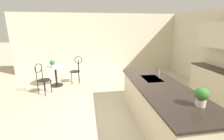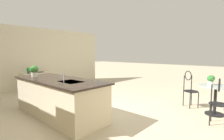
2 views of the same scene
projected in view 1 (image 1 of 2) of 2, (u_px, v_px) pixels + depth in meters
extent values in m
plane|color=beige|center=(119.00, 121.00, 3.65)|extent=(40.00, 40.00, 0.00)
cube|color=beige|center=(101.00, 43.00, 7.33)|extent=(0.12, 7.80, 2.70)
cube|color=beige|center=(161.00, 107.00, 3.38)|extent=(2.70, 0.96, 0.88)
cube|color=#2D231E|center=(162.00, 88.00, 3.26)|extent=(2.80, 1.06, 0.04)
cube|color=#B2B5BA|center=(152.00, 79.00, 3.78)|extent=(0.56, 0.40, 0.03)
cylinder|color=black|center=(57.00, 85.00, 5.82)|extent=(0.44, 0.44, 0.03)
cylinder|color=black|center=(56.00, 76.00, 5.72)|extent=(0.07, 0.07, 0.69)
cylinder|color=#B2C6C1|center=(55.00, 67.00, 5.62)|extent=(0.80, 0.80, 0.01)
cylinder|color=black|center=(45.00, 85.00, 5.27)|extent=(0.03, 0.03, 0.45)
cylinder|color=black|center=(51.00, 86.00, 5.16)|extent=(0.03, 0.03, 0.45)
cylinder|color=black|center=(38.00, 88.00, 5.02)|extent=(0.03, 0.03, 0.45)
cylinder|color=black|center=(45.00, 89.00, 4.91)|extent=(0.03, 0.03, 0.45)
cylinder|color=black|center=(44.00, 80.00, 5.03)|extent=(0.53, 0.53, 0.02)
cylinder|color=black|center=(36.00, 75.00, 4.89)|extent=(0.03, 0.03, 0.45)
cylinder|color=black|center=(42.00, 76.00, 4.79)|extent=(0.03, 0.03, 0.45)
torus|color=black|center=(38.00, 68.00, 4.78)|extent=(0.25, 0.17, 0.28)
cylinder|color=black|center=(72.00, 79.00, 5.88)|extent=(0.03, 0.03, 0.45)
cylinder|color=black|center=(71.00, 76.00, 6.14)|extent=(0.03, 0.03, 0.45)
cylinder|color=black|center=(79.00, 78.00, 5.95)|extent=(0.03, 0.03, 0.45)
cylinder|color=black|center=(79.00, 76.00, 6.21)|extent=(0.03, 0.03, 0.45)
cylinder|color=black|center=(75.00, 71.00, 5.98)|extent=(0.42, 0.42, 0.02)
cylinder|color=black|center=(79.00, 67.00, 5.84)|extent=(0.03, 0.03, 0.45)
cylinder|color=black|center=(78.00, 65.00, 6.08)|extent=(0.03, 0.03, 0.45)
torus|color=black|center=(78.00, 60.00, 5.90)|extent=(0.05, 0.28, 0.28)
cylinder|color=#B2B5BA|center=(159.00, 74.00, 3.77)|extent=(0.02, 0.02, 0.22)
cylinder|color=beige|center=(53.00, 66.00, 5.47)|extent=(0.12, 0.12, 0.10)
ellipsoid|color=#317430|center=(52.00, 63.00, 5.44)|extent=(0.18, 0.18, 0.16)
cylinder|color=beige|center=(201.00, 103.00, 2.46)|extent=(0.15, 0.15, 0.12)
ellipsoid|color=#37762F|center=(202.00, 94.00, 2.42)|extent=(0.22, 0.22, 0.20)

